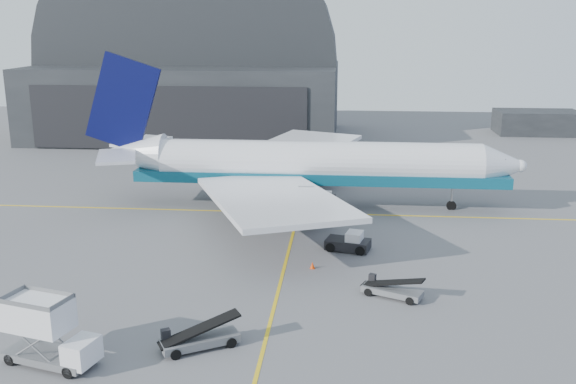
# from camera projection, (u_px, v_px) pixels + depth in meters

# --- Properties ---
(ground) EXTENTS (200.00, 200.00, 0.00)m
(ground) POSITION_uv_depth(u_px,v_px,m) (278.00, 292.00, 46.27)
(ground) COLOR #565659
(ground) RESTS_ON ground
(taxi_lines) EXTENTS (80.00, 42.12, 0.02)m
(taxi_lines) POSITION_uv_depth(u_px,v_px,m) (292.00, 236.00, 58.46)
(taxi_lines) COLOR gold
(taxi_lines) RESTS_ON ground
(hangar) EXTENTS (50.00, 28.30, 28.00)m
(hangar) POSITION_uv_depth(u_px,v_px,m) (188.00, 79.00, 108.26)
(hangar) COLOR black
(hangar) RESTS_ON ground
(distant_bldg_a) EXTENTS (14.00, 8.00, 4.00)m
(distant_bldg_a) POSITION_uv_depth(u_px,v_px,m) (536.00, 134.00, 112.32)
(distant_bldg_a) COLOR black
(distant_bldg_a) RESTS_ON ground
(airliner) EXTENTS (45.92, 44.53, 16.12)m
(airliner) POSITION_uv_depth(u_px,v_px,m) (302.00, 164.00, 66.93)
(airliner) COLOR white
(airliner) RESTS_ON ground
(catering_truck) EXTENTS (5.93, 3.44, 3.84)m
(catering_truck) POSITION_uv_depth(u_px,v_px,m) (47.00, 332.00, 36.11)
(catering_truck) COLOR slate
(catering_truck) RESTS_ON ground
(pushback_tug) EXTENTS (4.05, 2.92, 1.70)m
(pushback_tug) POSITION_uv_depth(u_px,v_px,m) (349.00, 243.00, 54.72)
(pushback_tug) COLOR black
(pushback_tug) RESTS_ON ground
(belt_loader_a) EXTENTS (4.84, 3.68, 1.90)m
(belt_loader_a) POSITION_uv_depth(u_px,v_px,m) (199.00, 339.00, 38.21)
(belt_loader_a) COLOR slate
(belt_loader_a) RESTS_ON ground
(belt_loader_b) EXTENTS (4.50, 3.03, 1.72)m
(belt_loader_b) POSITION_uv_depth(u_px,v_px,m) (392.00, 290.00, 45.39)
(belt_loader_b) COLOR slate
(belt_loader_b) RESTS_ON ground
(traffic_cone) EXTENTS (0.38, 0.38, 0.54)m
(traffic_cone) POSITION_uv_depth(u_px,v_px,m) (312.00, 265.00, 50.67)
(traffic_cone) COLOR #E33C07
(traffic_cone) RESTS_ON ground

